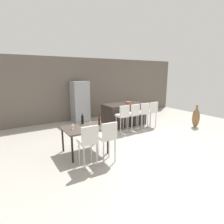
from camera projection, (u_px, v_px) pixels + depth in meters
The scene contains 18 objects.
ground_plane at pixel (137, 133), 6.73m from camera, with size 10.00×10.00×0.00m, color #ADA89E.
back_wall at pixel (98, 88), 9.02m from camera, with size 10.00×0.12×2.90m, color #665B51.
kitchen_island at pixel (124, 114), 7.71m from camera, with size 1.75×0.93×0.92m, color black.
bar_chair_left at pixel (123, 115), 6.62m from camera, with size 0.42×0.42×1.05m.
bar_chair_middle at pixel (133, 113), 6.87m from camera, with size 0.43×0.43×1.05m.
bar_chair_right at pixel (143, 112), 7.13m from camera, with size 0.42×0.42×1.05m.
bar_chair_far at pixel (152, 110), 7.37m from camera, with size 0.42×0.42×1.05m.
dining_table at pixel (85, 130), 4.96m from camera, with size 1.14×0.91×0.74m.
dining_chair_near at pixel (88, 140), 4.14m from camera, with size 0.41×0.41×1.05m.
dining_chair_far at pixel (107, 136), 4.40m from camera, with size 0.41×0.41×1.05m.
wine_bottle_end at pixel (82, 119), 5.27m from camera, with size 0.07×0.07×0.31m.
wine_bottle_far at pixel (99, 121), 5.15m from camera, with size 0.07×0.07×0.32m.
wine_glass_left at pixel (90, 121), 5.06m from camera, with size 0.07×0.07×0.17m.
wine_glass_middle at pixel (73, 125), 4.75m from camera, with size 0.07×0.07×0.17m.
refrigerator at pixel (80, 102), 8.18m from camera, with size 0.72×0.68×1.84m, color #939699.
fruit_bowl at pixel (128, 102), 7.75m from camera, with size 0.24×0.24×0.07m, color #C6512D.
floor_vase at pixel (196, 118), 7.38m from camera, with size 0.29×0.29×0.93m.
potted_plant at pixel (132, 107), 9.85m from camera, with size 0.39×0.39×0.59m.
Camera 1 is at (-4.18, -4.95, 2.21)m, focal length 28.74 mm.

